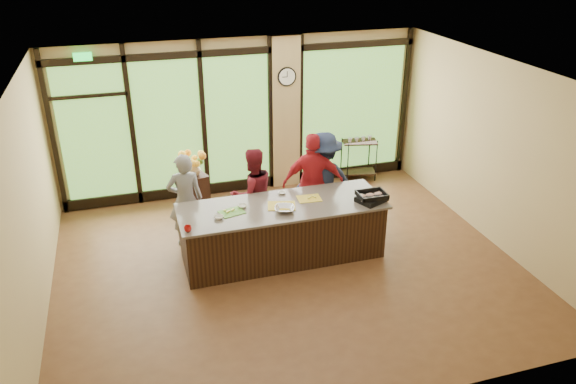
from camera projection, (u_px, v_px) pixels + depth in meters
floor at (288, 266)px, 8.76m from camera, size 7.00×7.00×0.00m
ceiling at (288, 76)px, 7.47m from camera, size 7.00×7.00×0.00m
back_wall at (242, 117)px, 10.71m from camera, size 7.00×0.00×7.00m
left_wall at (27, 211)px, 7.20m from camera, size 0.00×6.00×6.00m
right_wall at (496, 153)px, 9.03m from camera, size 0.00×6.00×6.00m
window_wall at (251, 122)px, 10.76m from camera, size 6.90×0.12×3.00m
island_base at (282, 232)px, 8.83m from camera, size 3.10×1.00×0.88m
countertop at (282, 206)px, 8.63m from camera, size 3.20×1.10×0.04m
wall_clock at (287, 77)px, 10.49m from camera, size 0.36×0.04×0.36m
cook_left at (185, 200)px, 9.06m from camera, size 0.59×0.39×1.59m
cook_midleft at (253, 194)px, 9.29m from camera, size 0.87×0.74×1.58m
cook_midright at (313, 183)px, 9.45m from camera, size 1.10×0.65×1.76m
cook_right at (323, 180)px, 9.61m from camera, size 1.14×0.69×1.72m
roasting_pan at (372, 199)px, 8.73m from camera, size 0.54×0.49×0.08m
mixing_bowl at (285, 209)px, 8.42m from camera, size 0.38×0.38×0.07m
cutting_board_left at (232, 212)px, 8.40m from camera, size 0.41×0.35×0.01m
cutting_board_center at (281, 206)px, 8.59m from camera, size 0.49×0.41×0.01m
cutting_board_right at (309, 198)px, 8.82m from camera, size 0.38×0.30×0.01m
prep_bowl_near at (219, 217)px, 8.22m from camera, size 0.15×0.15×0.04m
prep_bowl_mid at (242, 206)px, 8.54m from camera, size 0.17×0.17×0.04m
prep_bowl_far at (282, 193)px, 8.99m from camera, size 0.17×0.17×0.03m
red_ramekin at (188, 229)px, 7.87m from camera, size 0.12×0.12×0.08m
flower_stand at (196, 195)px, 10.16m from camera, size 0.49×0.49×0.79m
flower_vase at (194, 169)px, 9.94m from camera, size 0.27×0.27×0.25m
bar_cart at (359, 154)px, 11.51m from camera, size 0.76×0.54×0.94m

